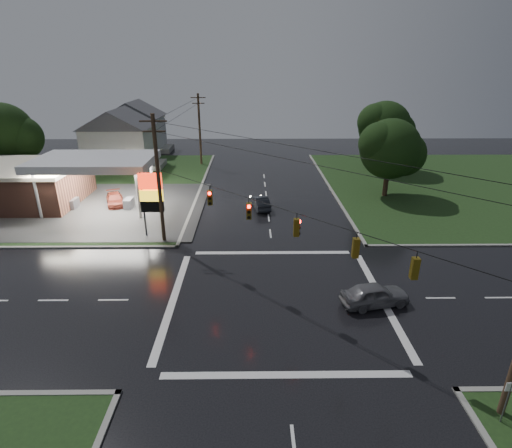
{
  "coord_description": "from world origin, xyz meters",
  "views": [
    {
      "loc": [
        -1.7,
        -22.85,
        14.77
      ],
      "look_at": [
        -1.39,
        5.99,
        3.0
      ],
      "focal_mm": 28.0,
      "sensor_mm": 36.0,
      "label": 1
    }
  ],
  "objects_px": {
    "gas_station": "(34,182)",
    "car_north": "(260,202)",
    "pylon_sign": "(151,194)",
    "tree_ne_far": "(386,127)",
    "tree_nw_behind": "(5,133)",
    "utility_pole_n": "(200,128)",
    "utility_pole_nw": "(159,178)",
    "car_crossing": "(375,295)",
    "tree_ne_near": "(391,149)",
    "car_pump": "(115,199)",
    "house_near": "(120,138)",
    "house_far": "(135,126)"
  },
  "relations": [
    {
      "from": "gas_station",
      "to": "utility_pole_n",
      "type": "xyz_separation_m",
      "value": [
        16.18,
        18.3,
        2.92
      ]
    },
    {
      "from": "utility_pole_n",
      "to": "car_pump",
      "type": "distance_m",
      "value": 20.77
    },
    {
      "from": "house_far",
      "to": "tree_ne_far",
      "type": "distance_m",
      "value": 41.57
    },
    {
      "from": "house_near",
      "to": "car_pump",
      "type": "height_order",
      "value": "house_near"
    },
    {
      "from": "pylon_sign",
      "to": "house_far",
      "type": "distance_m",
      "value": 39.21
    },
    {
      "from": "gas_station",
      "to": "tree_ne_near",
      "type": "distance_m",
      "value": 40.0
    },
    {
      "from": "tree_ne_far",
      "to": "car_north",
      "type": "distance_m",
      "value": 24.77
    },
    {
      "from": "pylon_sign",
      "to": "house_far",
      "type": "height_order",
      "value": "house_far"
    },
    {
      "from": "house_far",
      "to": "car_pump",
      "type": "bearing_deg",
      "value": -80.01
    },
    {
      "from": "utility_pole_nw",
      "to": "tree_ne_near",
      "type": "relative_size",
      "value": 1.22
    },
    {
      "from": "tree_ne_far",
      "to": "car_crossing",
      "type": "relative_size",
      "value": 2.2
    },
    {
      "from": "house_near",
      "to": "car_crossing",
      "type": "xyz_separation_m",
      "value": [
        27.21,
        -36.71,
        -3.65
      ]
    },
    {
      "from": "utility_pole_n",
      "to": "house_near",
      "type": "bearing_deg",
      "value": -170.09
    },
    {
      "from": "tree_nw_behind",
      "to": "utility_pole_n",
      "type": "bearing_deg",
      "value": 18.21
    },
    {
      "from": "utility_pole_nw",
      "to": "tree_ne_far",
      "type": "height_order",
      "value": "utility_pole_nw"
    },
    {
      "from": "utility_pole_nw",
      "to": "house_far",
      "type": "xyz_separation_m",
      "value": [
        -12.45,
        38.5,
        -1.32
      ]
    },
    {
      "from": "house_near",
      "to": "tree_ne_near",
      "type": "bearing_deg",
      "value": -21.76
    },
    {
      "from": "tree_ne_near",
      "to": "car_north",
      "type": "xyz_separation_m",
      "value": [
        -14.94,
        -4.17,
        -4.87
      ]
    },
    {
      "from": "utility_pole_n",
      "to": "car_pump",
      "type": "bearing_deg",
      "value": -111.43
    },
    {
      "from": "pylon_sign",
      "to": "utility_pole_nw",
      "type": "relative_size",
      "value": 0.55
    },
    {
      "from": "house_far",
      "to": "car_crossing",
      "type": "bearing_deg",
      "value": -59.92
    },
    {
      "from": "utility_pole_nw",
      "to": "tree_nw_behind",
      "type": "xyz_separation_m",
      "value": [
        -24.34,
        20.49,
        0.46
      ]
    },
    {
      "from": "tree_nw_behind",
      "to": "tree_ne_far",
      "type": "bearing_deg",
      "value": 4.49
    },
    {
      "from": "tree_ne_far",
      "to": "pylon_sign",
      "type": "bearing_deg",
      "value": -139.65
    },
    {
      "from": "house_far",
      "to": "car_crossing",
      "type": "distance_m",
      "value": 56.41
    },
    {
      "from": "gas_station",
      "to": "tree_ne_far",
      "type": "distance_m",
      "value": 45.29
    },
    {
      "from": "pylon_sign",
      "to": "tree_ne_far",
      "type": "height_order",
      "value": "tree_ne_far"
    },
    {
      "from": "car_crossing",
      "to": "car_pump",
      "type": "bearing_deg",
      "value": 37.07
    },
    {
      "from": "house_near",
      "to": "tree_ne_near",
      "type": "xyz_separation_m",
      "value": [
        35.09,
        -14.01,
        1.16
      ]
    },
    {
      "from": "house_far",
      "to": "tree_nw_behind",
      "type": "bearing_deg",
      "value": -123.44
    },
    {
      "from": "tree_ne_far",
      "to": "car_pump",
      "type": "bearing_deg",
      "value": -156.5
    },
    {
      "from": "utility_pole_nw",
      "to": "car_crossing",
      "type": "xyz_separation_m",
      "value": [
        15.76,
        -10.21,
        -4.96
      ]
    },
    {
      "from": "tree_ne_far",
      "to": "car_north",
      "type": "relative_size",
      "value": 2.34
    },
    {
      "from": "tree_nw_behind",
      "to": "car_north",
      "type": "height_order",
      "value": "tree_nw_behind"
    },
    {
      "from": "car_crossing",
      "to": "car_pump",
      "type": "relative_size",
      "value": 1.03
    },
    {
      "from": "utility_pole_nw",
      "to": "tree_ne_near",
      "type": "bearing_deg",
      "value": 27.86
    },
    {
      "from": "car_crossing",
      "to": "tree_ne_near",
      "type": "bearing_deg",
      "value": -31.36
    },
    {
      "from": "tree_ne_near",
      "to": "car_north",
      "type": "distance_m",
      "value": 16.26
    },
    {
      "from": "utility_pole_n",
      "to": "car_crossing",
      "type": "xyz_separation_m",
      "value": [
        15.76,
        -38.71,
        -4.71
      ]
    },
    {
      "from": "pylon_sign",
      "to": "house_near",
      "type": "relative_size",
      "value": 0.54
    },
    {
      "from": "gas_station",
      "to": "car_north",
      "type": "xyz_separation_m",
      "value": [
        24.88,
        -1.87,
        -1.86
      ]
    },
    {
      "from": "house_near",
      "to": "car_north",
      "type": "distance_m",
      "value": 27.39
    },
    {
      "from": "gas_station",
      "to": "house_near",
      "type": "height_order",
      "value": "house_near"
    },
    {
      "from": "utility_pole_n",
      "to": "tree_ne_near",
      "type": "xyz_separation_m",
      "value": [
        23.64,
        -16.01,
        0.09
      ]
    },
    {
      "from": "utility_pole_nw",
      "to": "car_pump",
      "type": "xyz_separation_m",
      "value": [
        -7.38,
        9.7,
        -5.09
      ]
    },
    {
      "from": "gas_station",
      "to": "pylon_sign",
      "type": "relative_size",
      "value": 4.37
    },
    {
      "from": "house_far",
      "to": "tree_ne_near",
      "type": "height_order",
      "value": "tree_ne_near"
    },
    {
      "from": "tree_nw_behind",
      "to": "pylon_sign",
      "type": "bearing_deg",
      "value": -39.87
    },
    {
      "from": "tree_ne_far",
      "to": "car_crossing",
      "type": "distance_m",
      "value": 36.78
    },
    {
      "from": "pylon_sign",
      "to": "utility_pole_nw",
      "type": "bearing_deg",
      "value": -45.0
    }
  ]
}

